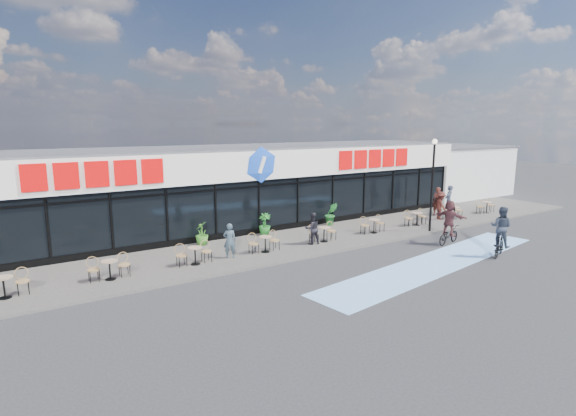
{
  "coord_description": "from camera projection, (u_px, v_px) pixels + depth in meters",
  "views": [
    {
      "loc": [
        -11.54,
        -13.53,
        5.88
      ],
      "look_at": [
        -0.43,
        3.5,
        2.07
      ],
      "focal_mm": 28.0,
      "sensor_mm": 36.0,
      "label": 1
    }
  ],
  "objects": [
    {
      "name": "bistro_set_2",
      "position": [
        194.0,
        253.0,
        18.76
      ],
      "size": [
        1.54,
        0.62,
        0.9
      ],
      "color": "tan",
      "rests_on": "sidewalk"
    },
    {
      "name": "building",
      "position": [
        234.0,
        186.0,
        26.17
      ],
      "size": [
        30.6,
        6.57,
        4.75
      ],
      "color": "black",
      "rests_on": "ground"
    },
    {
      "name": "pedestrian_c",
      "position": [
        449.0,
        200.0,
        29.04
      ],
      "size": [
        0.79,
        0.63,
        1.88
      ],
      "primitive_type": "imported",
      "rotation": [
        0.0,
        0.0,
        3.44
      ],
      "color": "#272D3D",
      "rests_on": "sidewalk"
    },
    {
      "name": "sidewalk",
      "position": [
        284.0,
        244.0,
        22.12
      ],
      "size": [
        44.0,
        5.0,
        0.1
      ],
      "primitive_type": "cube",
      "color": "#55504B",
      "rests_on": "ground"
    },
    {
      "name": "bistro_set_0",
      "position": [
        4.0,
        284.0,
        15.12
      ],
      "size": [
        1.54,
        0.62,
        0.9
      ],
      "color": "tan",
      "rests_on": "sidewalk"
    },
    {
      "name": "pedestrian_b",
      "position": [
        441.0,
        205.0,
        27.56
      ],
      "size": [
        1.01,
        1.27,
        1.72
      ],
      "primitive_type": "imported",
      "rotation": [
        0.0,
        0.0,
        1.18
      ],
      "color": "#411B17",
      "rests_on": "sidewalk"
    },
    {
      "name": "neighbour_building",
      "position": [
        446.0,
        170.0,
        38.11
      ],
      "size": [
        9.2,
        7.2,
        4.11
      ],
      "color": "silver",
      "rests_on": "ground"
    },
    {
      "name": "potted_plant_mid",
      "position": [
        265.0,
        224.0,
        23.72
      ],
      "size": [
        0.91,
        0.91,
        1.15
      ],
      "primitive_type": "imported",
      "rotation": [
        0.0,
        0.0,
        5.57
      ],
      "color": "#1A5B1D",
      "rests_on": "sidewalk"
    },
    {
      "name": "cyclist_b",
      "position": [
        449.0,
        225.0,
        22.18
      ],
      "size": [
        1.83,
        1.69,
        2.2
      ],
      "color": "black",
      "rests_on": "ground"
    },
    {
      "name": "ground",
      "position": [
        343.0,
        269.0,
        18.42
      ],
      "size": [
        120.0,
        120.0,
        0.0
      ],
      "primitive_type": "plane",
      "color": "#28282B",
      "rests_on": "ground"
    },
    {
      "name": "cyclist_a",
      "position": [
        500.0,
        234.0,
        20.07
      ],
      "size": [
        1.68,
        1.08,
        2.29
      ],
      "color": "black",
      "rests_on": "ground"
    },
    {
      "name": "pedestrian_a",
      "position": [
        438.0,
        201.0,
        28.71
      ],
      "size": [
        0.67,
        0.78,
        1.81
      ],
      "primitive_type": "imported",
      "rotation": [
        0.0,
        0.0,
        -1.14
      ],
      "color": "#4D221B",
      "rests_on": "sidewalk"
    },
    {
      "name": "bistro_set_5",
      "position": [
        373.0,
        224.0,
        24.22
      ],
      "size": [
        1.54,
        0.62,
        0.9
      ],
      "color": "tan",
      "rests_on": "sidewalk"
    },
    {
      "name": "patron_right",
      "position": [
        312.0,
        228.0,
        21.81
      ],
      "size": [
        0.86,
        0.73,
        1.57
      ],
      "primitive_type": "imported",
      "rotation": [
        0.0,
        0.0,
        2.95
      ],
      "color": "black",
      "rests_on": "sidewalk"
    },
    {
      "name": "bike_lane",
      "position": [
        437.0,
        262.0,
        19.33
      ],
      "size": [
        14.17,
        4.13,
        0.01
      ],
      "primitive_type": "cube",
      "rotation": [
        0.0,
        0.0,
        0.14
      ],
      "color": "#7FB4EF",
      "rests_on": "ground"
    },
    {
      "name": "lamp_post",
      "position": [
        433.0,
        177.0,
        24.08
      ],
      "size": [
        0.28,
        0.28,
        5.0
      ],
      "color": "black",
      "rests_on": "sidewalk"
    },
    {
      "name": "potted_plant_right",
      "position": [
        331.0,
        214.0,
        26.01
      ],
      "size": [
        0.9,
        0.83,
        1.31
      ],
      "primitive_type": "imported",
      "rotation": [
        0.0,
        0.0,
        5.84
      ],
      "color": "#1B5F23",
      "rests_on": "sidewalk"
    },
    {
      "name": "bistro_set_1",
      "position": [
        109.0,
        267.0,
        16.94
      ],
      "size": [
        1.54,
        0.62,
        0.9
      ],
      "color": "tan",
      "rests_on": "sidewalk"
    },
    {
      "name": "patron_left",
      "position": [
        230.0,
        241.0,
        19.58
      ],
      "size": [
        0.66,
        0.55,
        1.54
      ],
      "primitive_type": "imported",
      "rotation": [
        0.0,
        0.0,
        2.77
      ],
      "color": "#32434E",
      "rests_on": "sidewalk"
    },
    {
      "name": "bistro_set_3",
      "position": [
        264.0,
        242.0,
        20.58
      ],
      "size": [
        1.54,
        0.62,
        0.9
      ],
      "color": "tan",
      "rests_on": "sidewalk"
    },
    {
      "name": "bistro_set_4",
      "position": [
        323.0,
        232.0,
        22.4
      ],
      "size": [
        1.54,
        0.62,
        0.9
      ],
      "color": "tan",
      "rests_on": "sidewalk"
    },
    {
      "name": "bistro_set_6",
      "position": [
        416.0,
        217.0,
        26.04
      ],
      "size": [
        1.54,
        0.62,
        0.9
      ],
      "color": "tan",
      "rests_on": "sidewalk"
    },
    {
      "name": "potted_plant_left",
      "position": [
        202.0,
        233.0,
        21.75
      ],
      "size": [
        0.87,
        0.87,
        1.13
      ],
      "primitive_type": "imported",
      "rotation": [
        0.0,
        0.0,
        4.17
      ],
      "color": "#2E6A1E",
      "rests_on": "sidewalk"
    },
    {
      "name": "bistro_set_7",
      "position": [
        453.0,
        211.0,
        27.86
      ],
      "size": [
        1.54,
        0.62,
        0.9
      ],
      "color": "tan",
      "rests_on": "sidewalk"
    },
    {
      "name": "bistro_set_8",
      "position": [
        486.0,
        206.0,
        29.67
      ],
      "size": [
        1.54,
        0.62,
        0.9
      ],
      "color": "tan",
      "rests_on": "sidewalk"
    }
  ]
}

